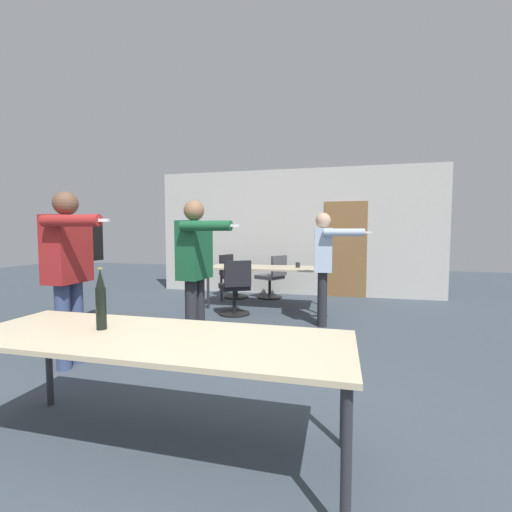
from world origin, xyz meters
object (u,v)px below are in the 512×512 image
object	(u,v)px
person_center_tall	(196,261)
office_chair_far_right	(272,278)
tv_screen	(76,260)
office_chair_far_left	(233,278)
office_chair_side_rolled	(235,289)
person_near_casual	(324,258)
person_far_watching	(69,262)
drink_cup	(298,265)
beer_bottle	(101,300)

from	to	relation	value
person_center_tall	office_chair_far_right	distance (m)	3.43
tv_screen	office_chair_far_left	world-z (taller)	tv_screen
office_chair_side_rolled	person_near_casual	bearing A→B (deg)	-40.01
person_far_watching	office_chair_far_right	size ratio (longest dim) A/B	1.97
tv_screen	person_center_tall	distance (m)	2.00
office_chair_side_rolled	drink_cup	xyz separation A→B (m)	(0.95, 0.78, 0.36)
tv_screen	beer_bottle	distance (m)	2.98
person_far_watching	office_chair_side_rolled	xyz separation A→B (m)	(1.00, 2.48, -0.65)
beer_bottle	person_far_watching	bearing A→B (deg)	138.93
office_chair_far_right	office_chair_far_left	bearing A→B (deg)	125.00
person_center_tall	office_chair_far_right	world-z (taller)	person_center_tall
office_chair_far_right	office_chair_side_rolled	bearing A→B (deg)	-160.62
tv_screen	office_chair_far_left	bearing A→B (deg)	-25.21
office_chair_far_right	drink_cup	world-z (taller)	office_chair_far_right
office_chair_side_rolled	drink_cup	world-z (taller)	office_chair_side_rolled
office_chair_far_left	person_near_casual	bearing A→B (deg)	65.56
office_chair_side_rolled	beer_bottle	bearing A→B (deg)	-117.19
drink_cup	office_chair_far_left	bearing A→B (deg)	152.40
tv_screen	person_near_casual	size ratio (longest dim) A/B	0.96
office_chair_far_right	beer_bottle	size ratio (longest dim) A/B	2.26
person_near_casual	office_chair_far_right	world-z (taller)	person_near_casual
person_far_watching	person_near_casual	bearing A→B (deg)	130.77
person_near_casual	person_center_tall	world-z (taller)	person_center_tall
office_chair_far_left	tv_screen	bearing A→B (deg)	-7.28
tv_screen	office_chair_far_right	distance (m)	3.77
office_chair_far_right	tv_screen	bearing A→B (deg)	173.92
office_chair_side_rolled	beer_bottle	world-z (taller)	beer_bottle
person_center_tall	drink_cup	size ratio (longest dim) A/B	18.87
person_near_casual	office_chair_side_rolled	xyz separation A→B (m)	(-1.45, 0.25, -0.57)
office_chair_far_left	beer_bottle	bearing A→B (deg)	25.83
drink_cup	office_chair_side_rolled	bearing A→B (deg)	-140.55
office_chair_far_right	office_chair_far_left	world-z (taller)	same
person_near_casual	drink_cup	xyz separation A→B (m)	(-0.50, 1.03, -0.21)
office_chair_side_rolled	office_chair_far_right	bearing A→B (deg)	48.85
person_center_tall	office_chair_side_rolled	xyz separation A→B (m)	(-0.07, 1.75, -0.62)
tv_screen	drink_cup	world-z (taller)	tv_screen
person_near_casual	office_chair_far_left	bearing A→B (deg)	-136.98
person_near_casual	office_chair_far_left	world-z (taller)	person_near_casual
person_near_casual	office_chair_side_rolled	bearing A→B (deg)	-104.51
person_near_casual	office_chair_side_rolled	distance (m)	1.58
tv_screen	office_chair_far_left	size ratio (longest dim) A/B	1.76
person_far_watching	beer_bottle	world-z (taller)	person_far_watching
person_near_casual	person_far_watching	size ratio (longest dim) A/B	0.93
person_center_tall	office_chair_side_rolled	distance (m)	1.86
person_near_casual	office_chair_far_right	distance (m)	2.26
office_chair_far_right	drink_cup	size ratio (longest dim) A/B	9.81
beer_bottle	office_chair_far_right	bearing A→B (deg)	88.48
person_far_watching	office_chair_side_rolled	size ratio (longest dim) A/B	1.93
office_chair_side_rolled	tv_screen	bearing A→B (deg)	-174.12
office_chair_side_rolled	office_chair_far_right	xyz separation A→B (m)	(0.31, 1.61, -0.02)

